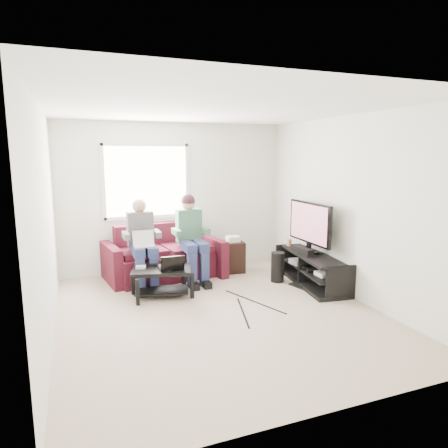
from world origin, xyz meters
The scene contains 26 objects.
floor centered at (0.00, 0.00, 0.00)m, with size 4.50×4.50×0.00m, color #C1AC96.
ceiling centered at (0.00, 0.00, 2.60)m, with size 4.50×4.50×0.00m, color white.
wall_back centered at (0.00, 2.25, 1.30)m, with size 4.50×4.50×0.00m, color silver.
wall_front centered at (0.00, -2.25, 1.30)m, with size 4.50×4.50×0.00m, color silver.
wall_left centered at (-2.00, 0.00, 1.30)m, with size 4.50×4.50×0.00m, color silver.
wall_right centered at (2.00, 0.00, 1.30)m, with size 4.50×4.50×0.00m, color silver.
window centered at (-0.50, 2.23, 1.60)m, with size 1.48×0.04×1.28m.
sofa centered at (-0.33, 1.82, 0.32)m, with size 2.00×1.11×0.88m.
person_left centered at (-0.73, 1.48, 0.75)m, with size 0.40×0.71×1.37m.
person_right centered at (0.07, 1.50, 0.81)m, with size 0.40×0.71×1.41m.
laptop_silver centered at (-0.73, 1.29, 0.74)m, with size 0.32×0.22×0.24m, color silver, non-canonical shape.
coffee_table centered at (-0.56, 0.88, 0.31)m, with size 0.94×0.72×0.42m.
laptop_black centered at (-0.44, 0.80, 0.54)m, with size 0.34×0.24×0.24m, color black, non-canonical shape.
controller_a centered at (-0.84, 1.00, 0.44)m, with size 0.14×0.09×0.04m, color silver.
controller_b centered at (-0.66, 1.06, 0.44)m, with size 0.14×0.09×0.04m, color black.
controller_c centered at (-0.26, 1.03, 0.44)m, with size 0.14×0.09×0.04m, color gray.
tv_stand centered at (1.77, 0.56, 0.23)m, with size 0.66×1.58×0.51m.
tv centered at (1.77, 0.66, 0.97)m, with size 0.12×1.10×0.81m.
soundbar centered at (1.65, 0.66, 0.56)m, with size 0.12×0.50×0.10m, color black.
drink_cup centered at (1.72, 1.19, 0.57)m, with size 0.08×0.08×0.12m, color #AC794A.
console_white centered at (1.77, 0.16, 0.30)m, with size 0.30×0.22×0.06m, color silver.
console_grey centered at (1.77, 0.86, 0.31)m, with size 0.34×0.26×0.08m, color gray.
console_black centered at (1.77, 0.51, 0.30)m, with size 0.38×0.30×0.07m, color black.
subwoofer centered at (1.35, 0.90, 0.24)m, with size 0.22×0.22×0.49m, color black.
keyboard_floor centered at (1.55, 0.50, 0.01)m, with size 0.14×0.43×0.02m, color black.
end_table centered at (0.88, 1.68, 0.29)m, with size 0.37×0.37×0.64m.
Camera 1 is at (-1.70, -4.66, 2.04)m, focal length 32.00 mm.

